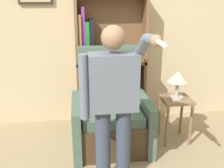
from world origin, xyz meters
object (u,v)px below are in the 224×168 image
Objects in this scene: armchair at (110,117)px; table_lamp at (178,78)px; person_standing at (113,100)px; bookcase at (103,64)px; side_table at (176,107)px.

table_lamp is (0.86, -0.01, 0.49)m from armchair.
armchair is at bearing 84.80° from person_standing.
person_standing is at bearing -92.12° from bookcase.
armchair is 0.95m from person_standing.
armchair is 0.77× the size of person_standing.
person_standing is at bearing -95.20° from armchair.
bookcase reaches higher than table_lamp.
armchair is (0.02, -0.67, -0.54)m from bookcase.
side_table is at bearing -0.97° from armchair.
side_table is (0.88, -0.68, -0.45)m from bookcase.
armchair is 0.99m from table_lamp.
side_table is at bearing 0.00° from table_lamp.
table_lamp is (0.00, 0.00, 0.40)m from side_table.
bookcase is 3.10× the size of side_table.
person_standing is at bearing -140.92° from table_lamp.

